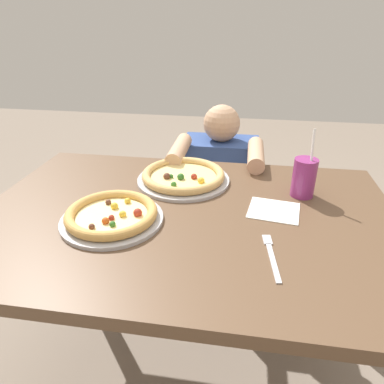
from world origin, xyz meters
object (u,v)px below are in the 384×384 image
at_px(drink_cup_colored, 304,177).
at_px(fork, 271,254).
at_px(pizza_far, 183,176).
at_px(diner_seated, 219,201).
at_px(pizza_near, 112,215).

xyz_separation_m(drink_cup_colored, fork, (-0.12, -0.37, -0.07)).
height_order(pizza_far, drink_cup_colored, drink_cup_colored).
bearing_deg(pizza_far, diner_seated, 77.15).
bearing_deg(drink_cup_colored, pizza_far, 173.67).
bearing_deg(drink_cup_colored, fork, -108.14).
distance_m(drink_cup_colored, fork, 0.39).
bearing_deg(drink_cup_colored, diner_seated, 122.72).
xyz_separation_m(pizza_near, fork, (0.48, -0.10, -0.02)).
bearing_deg(diner_seated, drink_cup_colored, -57.28).
height_order(pizza_far, fork, pizza_far).
distance_m(pizza_far, drink_cup_colored, 0.44).
height_order(fork, diner_seated, diner_seated).
distance_m(pizza_far, fork, 0.52).
xyz_separation_m(pizza_far, drink_cup_colored, (0.43, -0.05, 0.05)).
bearing_deg(drink_cup_colored, pizza_near, -155.78).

